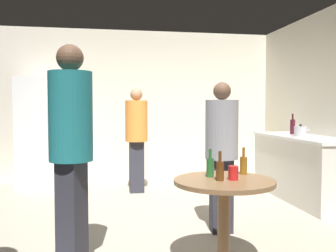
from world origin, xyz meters
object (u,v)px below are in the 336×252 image
object	(u,v)px
refrigerator	(40,132)
beer_bottle_green	(210,167)
kettle	(301,131)
plastic_cup_red	(233,173)
beer_bottle_amber	(244,165)
person_in_teal_shirt	(71,139)
wine_bottle_on_counter	(293,126)
beer_bottle_brown	(220,170)
person_in_orange_shirt	(137,132)
foreground_table	(224,193)
person_in_gray_shirt	(222,145)

from	to	relation	value
refrigerator	beer_bottle_green	xyz separation A→B (m)	(1.90, -3.45, -0.08)
kettle	plastic_cup_red	xyz separation A→B (m)	(-1.72, -2.03, -0.18)
plastic_cup_red	beer_bottle_amber	bearing A→B (deg)	52.11
kettle	person_in_teal_shirt	xyz separation A→B (m)	(-2.97, -1.80, 0.08)
kettle	wine_bottle_on_counter	size ratio (longest dim) A/B	0.79
wine_bottle_on_counter	person_in_teal_shirt	bearing A→B (deg)	-144.15
beer_bottle_amber	person_in_teal_shirt	xyz separation A→B (m)	(-1.42, 0.01, 0.24)
beer_bottle_brown	person_in_orange_shirt	distance (m)	2.92
person_in_teal_shirt	foreground_table	bearing A→B (deg)	16.22
person_in_gray_shirt	wine_bottle_on_counter	bearing A→B (deg)	136.51
foreground_table	beer_bottle_brown	bearing A→B (deg)	-140.36
beer_bottle_brown	person_in_teal_shirt	bearing A→B (deg)	168.37
beer_bottle_green	beer_bottle_amber	bearing A→B (deg)	11.72
person_in_gray_shirt	beer_bottle_green	bearing A→B (deg)	-21.24
foreground_table	beer_bottle_brown	xyz separation A→B (m)	(-0.05, -0.04, 0.19)
person_in_teal_shirt	person_in_orange_shirt	bearing A→B (deg)	99.97
kettle	foreground_table	bearing A→B (deg)	-131.72
beer_bottle_brown	person_in_gray_shirt	distance (m)	0.98
refrigerator	wine_bottle_on_counter	bearing A→B (deg)	-16.63
kettle	wine_bottle_on_counter	distance (m)	0.44
beer_bottle_green	person_in_orange_shirt	distance (m)	2.76
wine_bottle_on_counter	beer_bottle_amber	xyz separation A→B (m)	(-1.65, -2.23, -0.20)
wine_bottle_on_counter	foreground_table	distance (m)	3.09
beer_bottle_amber	plastic_cup_red	bearing A→B (deg)	-127.89
wine_bottle_on_counter	foreground_table	xyz separation A→B (m)	(-1.89, -2.42, -0.39)
refrigerator	wine_bottle_on_counter	distance (m)	4.04
beer_bottle_brown	person_in_orange_shirt	size ratio (longest dim) A/B	0.14
plastic_cup_red	person_in_orange_shirt	bearing A→B (deg)	100.10
foreground_table	beer_bottle_amber	xyz separation A→B (m)	(0.23, 0.19, 0.19)
plastic_cup_red	foreground_table	bearing A→B (deg)	154.08
beer_bottle_brown	plastic_cup_red	bearing A→B (deg)	4.41
kettle	person_in_orange_shirt	world-z (taller)	person_in_orange_shirt
refrigerator	foreground_table	bearing A→B (deg)	-60.98
foreground_table	person_in_orange_shirt	world-z (taller)	person_in_orange_shirt
kettle	person_in_orange_shirt	bearing A→B (deg)	159.04
person_in_gray_shirt	person_in_teal_shirt	distance (m)	1.62
beer_bottle_amber	person_in_teal_shirt	bearing A→B (deg)	179.61
beer_bottle_green	person_in_teal_shirt	xyz separation A→B (m)	(-1.11, 0.07, 0.24)
foreground_table	plastic_cup_red	bearing A→B (deg)	-25.92
plastic_cup_red	person_in_teal_shirt	size ratio (longest dim) A/B	0.06
person_in_gray_shirt	person_in_orange_shirt	size ratio (longest dim) A/B	0.98
foreground_table	beer_bottle_green	world-z (taller)	beer_bottle_green
refrigerator	foreground_table	size ratio (longest dim) A/B	2.25
wine_bottle_on_counter	beer_bottle_brown	xyz separation A→B (m)	(-1.94, -2.46, -0.20)
person_in_gray_shirt	person_in_orange_shirt	world-z (taller)	person_in_orange_shirt
kettle	beer_bottle_brown	world-z (taller)	kettle
wine_bottle_on_counter	person_in_gray_shirt	bearing A→B (deg)	-136.63
foreground_table	person_in_teal_shirt	world-z (taller)	person_in_teal_shirt
person_in_orange_shirt	person_in_teal_shirt	bearing A→B (deg)	-15.81
refrigerator	plastic_cup_red	size ratio (longest dim) A/B	16.36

